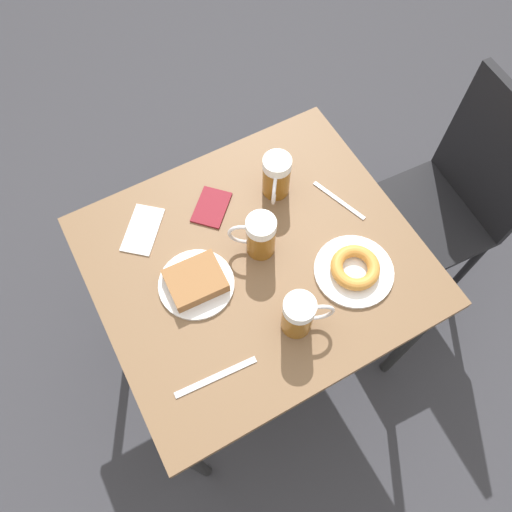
{
  "coord_description": "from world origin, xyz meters",
  "views": [
    {
      "loc": [
        0.53,
        -0.29,
        2.01
      ],
      "look_at": [
        0.0,
        0.0,
        0.79
      ],
      "focal_mm": 35.0,
      "sensor_mm": 36.0,
      "label": 1
    }
  ],
  "objects_px": {
    "beer_mug_center": "(301,314)",
    "fork": "(339,200)",
    "plate_with_cake": "(196,282)",
    "beer_mug_left": "(260,236)",
    "napkin_folded": "(143,230)",
    "knife": "(216,377)",
    "chair": "(457,193)",
    "passport_near_edge": "(211,207)",
    "beer_mug_right": "(276,177)",
    "plate_with_donut": "(355,269)"
  },
  "relations": [
    {
      "from": "beer_mug_center",
      "to": "fork",
      "type": "xyz_separation_m",
      "value": [
        -0.27,
        0.3,
        -0.07
      ]
    },
    {
      "from": "plate_with_cake",
      "to": "beer_mug_left",
      "type": "height_order",
      "value": "beer_mug_left"
    },
    {
      "from": "napkin_folded",
      "to": "knife",
      "type": "xyz_separation_m",
      "value": [
        0.48,
        -0.01,
        -0.0
      ]
    },
    {
      "from": "chair",
      "to": "passport_near_edge",
      "type": "bearing_deg",
      "value": -102.79
    },
    {
      "from": "passport_near_edge",
      "to": "napkin_folded",
      "type": "bearing_deg",
      "value": -97.73
    },
    {
      "from": "beer_mug_right",
      "to": "napkin_folded",
      "type": "xyz_separation_m",
      "value": [
        -0.07,
        -0.4,
        -0.07
      ]
    },
    {
      "from": "beer_mug_left",
      "to": "beer_mug_center",
      "type": "bearing_deg",
      "value": -4.27
    },
    {
      "from": "beer_mug_center",
      "to": "fork",
      "type": "distance_m",
      "value": 0.41
    },
    {
      "from": "plate_with_donut",
      "to": "fork",
      "type": "relative_size",
      "value": 1.21
    },
    {
      "from": "chair",
      "to": "fork",
      "type": "distance_m",
      "value": 0.51
    },
    {
      "from": "plate_with_cake",
      "to": "beer_mug_center",
      "type": "distance_m",
      "value": 0.3
    },
    {
      "from": "chair",
      "to": "knife",
      "type": "distance_m",
      "value": 1.06
    },
    {
      "from": "passport_near_edge",
      "to": "beer_mug_center",
      "type": "bearing_deg",
      "value": 5.4
    },
    {
      "from": "napkin_folded",
      "to": "fork",
      "type": "height_order",
      "value": "same"
    },
    {
      "from": "plate_with_donut",
      "to": "knife",
      "type": "distance_m",
      "value": 0.47
    },
    {
      "from": "chair",
      "to": "beer_mug_left",
      "type": "bearing_deg",
      "value": -90.51
    },
    {
      "from": "plate_with_donut",
      "to": "napkin_folded",
      "type": "distance_m",
      "value": 0.61
    },
    {
      "from": "beer_mug_center",
      "to": "fork",
      "type": "height_order",
      "value": "beer_mug_center"
    },
    {
      "from": "fork",
      "to": "chair",
      "type": "bearing_deg",
      "value": 80.77
    },
    {
      "from": "beer_mug_left",
      "to": "passport_near_edge",
      "type": "height_order",
      "value": "beer_mug_left"
    },
    {
      "from": "plate_with_cake",
      "to": "knife",
      "type": "xyz_separation_m",
      "value": [
        0.25,
        -0.07,
        -0.02
      ]
    },
    {
      "from": "beer_mug_right",
      "to": "plate_with_donut",
      "type": "bearing_deg",
      "value": 9.59
    },
    {
      "from": "chair",
      "to": "beer_mug_right",
      "type": "relative_size",
      "value": 6.65
    },
    {
      "from": "chair",
      "to": "beer_mug_center",
      "type": "relative_size",
      "value": 6.65
    },
    {
      "from": "chair",
      "to": "napkin_folded",
      "type": "bearing_deg",
      "value": -101.12
    },
    {
      "from": "plate_with_donut",
      "to": "passport_near_edge",
      "type": "relative_size",
      "value": 1.44
    },
    {
      "from": "chair",
      "to": "knife",
      "type": "xyz_separation_m",
      "value": [
        0.21,
        -1.02,
        0.2
      ]
    },
    {
      "from": "chair",
      "to": "passport_near_edge",
      "type": "relative_size",
      "value": 6.3
    },
    {
      "from": "fork",
      "to": "knife",
      "type": "xyz_separation_m",
      "value": [
        0.29,
        -0.55,
        -0.0
      ]
    },
    {
      "from": "plate_with_donut",
      "to": "napkin_folded",
      "type": "relative_size",
      "value": 1.25
    },
    {
      "from": "fork",
      "to": "passport_near_edge",
      "type": "distance_m",
      "value": 0.38
    },
    {
      "from": "passport_near_edge",
      "to": "beer_mug_left",
      "type": "bearing_deg",
      "value": 17.7
    },
    {
      "from": "beer_mug_center",
      "to": "napkin_folded",
      "type": "distance_m",
      "value": 0.52
    },
    {
      "from": "chair",
      "to": "napkin_folded",
      "type": "height_order",
      "value": "chair"
    },
    {
      "from": "chair",
      "to": "plate_with_donut",
      "type": "height_order",
      "value": "chair"
    },
    {
      "from": "chair",
      "to": "fork",
      "type": "relative_size",
      "value": 5.28
    },
    {
      "from": "plate_with_donut",
      "to": "napkin_folded",
      "type": "xyz_separation_m",
      "value": [
        -0.4,
        -0.45,
        -0.01
      ]
    },
    {
      "from": "beer_mug_left",
      "to": "passport_near_edge",
      "type": "bearing_deg",
      "value": -162.3
    },
    {
      "from": "chair",
      "to": "passport_near_edge",
      "type": "distance_m",
      "value": 0.86
    },
    {
      "from": "chair",
      "to": "beer_mug_right",
      "type": "bearing_deg",
      "value": -104.32
    },
    {
      "from": "passport_near_edge",
      "to": "chair",
      "type": "bearing_deg",
      "value": 73.78
    },
    {
      "from": "plate_with_cake",
      "to": "plate_with_donut",
      "type": "relative_size",
      "value": 0.94
    },
    {
      "from": "napkin_folded",
      "to": "fork",
      "type": "relative_size",
      "value": 0.97
    },
    {
      "from": "fork",
      "to": "knife",
      "type": "height_order",
      "value": "same"
    },
    {
      "from": "beer_mug_right",
      "to": "chair",
      "type": "bearing_deg",
      "value": 72.26
    },
    {
      "from": "beer_mug_left",
      "to": "napkin_folded",
      "type": "xyz_separation_m",
      "value": [
        -0.21,
        -0.26,
        -0.07
      ]
    },
    {
      "from": "fork",
      "to": "knife",
      "type": "distance_m",
      "value": 0.62
    },
    {
      "from": "fork",
      "to": "passport_near_edge",
      "type": "bearing_deg",
      "value": -115.06
    },
    {
      "from": "beer_mug_left",
      "to": "passport_near_edge",
      "type": "xyz_separation_m",
      "value": [
        -0.18,
        -0.06,
        -0.07
      ]
    },
    {
      "from": "plate_with_donut",
      "to": "beer_mug_center",
      "type": "relative_size",
      "value": 1.52
    }
  ]
}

